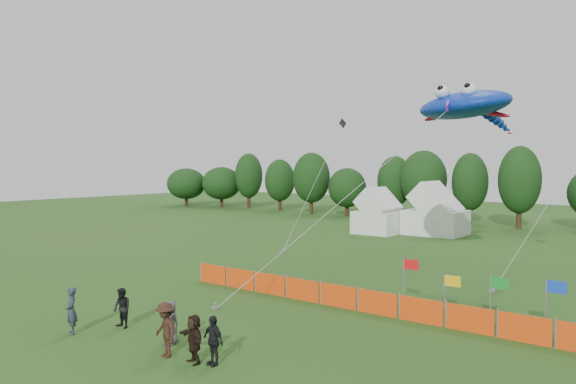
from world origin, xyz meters
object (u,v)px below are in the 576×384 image
Objects in this scene: spectator_b at (122,308)px; spectator_e at (170,323)px; tent_right at (436,214)px; spectator_f at (194,339)px; spectator_d at (213,340)px; barrier_fence at (377,303)px; spectator_c at (165,330)px; tent_left at (378,215)px; stingray_kite at (468,106)px; spectator_a at (71,311)px.

spectator_b is 1.01× the size of spectator_e.
spectator_f is (7.24, -35.55, -1.03)m from tent_right.
spectator_e is at bearing 176.40° from spectator_d.
spectator_c is at bearing -108.25° from barrier_fence.
spectator_e is (3.02, -0.11, -0.01)m from spectator_b.
tent_left is 0.17× the size of stingray_kite.
barrier_fence is 10.51m from spectator_b.
spectator_b is (0.85, 1.65, -0.10)m from spectator_a.
spectator_c is 1.33m from spectator_e.
spectator_f is 21.73m from stingray_kite.
stingray_kite is at bearing -61.15° from tent_right.
barrier_fence is 11.88× the size of spectator_c.
spectator_e is (5.16, -34.78, -1.05)m from tent_right.
tent_left is 2.07× the size of spectator_c.
spectator_c is 1.15× the size of spectator_d.
spectator_c is 21.96m from stingray_kite.
spectator_a is 1.11× the size of spectator_d.
spectator_b is 0.85× the size of spectator_c.
tent_right is 2.89× the size of spectator_a.
spectator_c is at bearing 30.21° from spectator_a.
tent_left reaches higher than spectator_a.
spectator_f is at bearing -29.41° from spectator_e.
spectator_c is 1.85m from spectator_d.
spectator_b is at bearing 168.88° from spectator_e.
barrier_fence is 13.93× the size of spectator_b.
spectator_a is 1.12× the size of spectator_f.
spectator_a is 4.17m from spectator_e.
spectator_f is at bearing -94.25° from stingray_kite.
spectator_e is at bearing 45.03° from spectator_a.
spectator_b is at bearing -109.18° from stingray_kite.
spectator_d is at bearing 42.18° from spectator_f.
spectator_e is at bearing -115.72° from barrier_fence.
tent_right is 36.36m from spectator_a.
spectator_b is at bearing 86.00° from spectator_a.
spectator_a reaches higher than spectator_f.
spectator_b is 0.07× the size of stingray_kite.
tent_left is 34.96m from spectator_c.
spectator_c is (4.77, 0.58, 0.03)m from spectator_a.
tent_right is 0.23× the size of barrier_fence.
spectator_b reaches higher than spectator_e.
barrier_fence is at bearing 50.72° from spectator_b.
spectator_e is at bearing -73.41° from tent_left.
spectator_d is at bearing 29.48° from spectator_c.
spectator_c reaches higher than spectator_e.
spectator_b is 5.17m from spectator_f.
tent_left is 2.15× the size of spectator_a.
barrier_fence is at bearing -88.30° from stingray_kite.
spectator_b is at bearing 179.63° from spectator_c.
tent_right is 36.16m from spectator_d.
stingray_kite reaches higher than tent_left.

